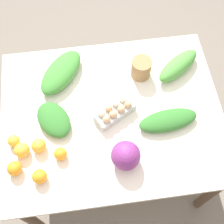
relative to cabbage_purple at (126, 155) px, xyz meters
The scene contains 15 objects.
ground_plane 0.90m from the cabbage_purple, 83.59° to the right, with size 8.00×8.00×0.00m, color #70665B.
dining_table 0.34m from the cabbage_purple, 83.59° to the right, with size 1.28×1.02×0.77m.
cabbage_purple is the anchor object (origin of this frame).
egg_carton 0.28m from the cabbage_purple, 86.35° to the right, with size 0.26×0.21×0.09m.
paper_bag 0.56m from the cabbage_purple, 108.41° to the right, with size 0.12×0.12×0.13m, color #997047.
greens_bunch_dandelion 0.46m from the cabbage_purple, 37.23° to the right, with size 0.25×0.16×0.07m, color #2D6B28.
greens_bunch_scallion 0.67m from the cabbage_purple, 127.42° to the right, with size 0.32×0.11×0.10m, color #4C933D.
greens_bunch_beet_tops 0.66m from the cabbage_purple, 62.59° to the right, with size 0.35×0.17×0.09m, color #3D8433.
greens_bunch_chard 0.33m from the cabbage_purple, 145.50° to the right, with size 0.34×0.13×0.07m, color #2D6B28.
orange_0 0.35m from the cabbage_purple, 11.63° to the right, with size 0.07×0.07×0.07m, color orange.
orange_1 0.46m from the cabbage_purple, ahead, with size 0.08×0.08×0.08m, color orange.
orange_2 0.61m from the cabbage_purple, 17.02° to the right, with size 0.07×0.07×0.07m, color #F9A833.
orange_3 0.47m from the cabbage_purple, 16.10° to the right, with size 0.08×0.08×0.08m, color #F9A833.
orange_4 0.55m from the cabbage_purple, 12.06° to the right, with size 0.08×0.08×0.08m, color #F9A833.
orange_5 0.58m from the cabbage_purple, ahead, with size 0.08×0.08×0.08m, color orange.
Camera 1 is at (0.11, 0.80, 2.38)m, focal length 50.00 mm.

